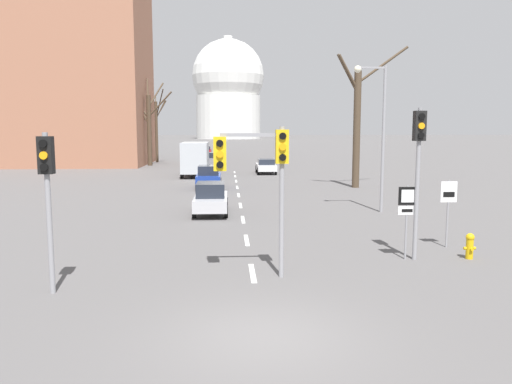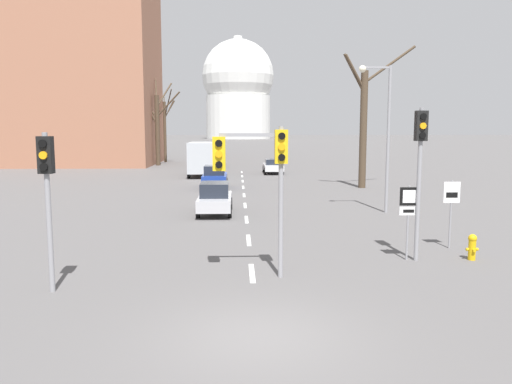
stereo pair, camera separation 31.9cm
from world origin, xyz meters
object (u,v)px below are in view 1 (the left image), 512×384
(sedan_near_left, at_px, (206,151))
(sedan_far_left, at_px, (266,166))
(route_sign_post, at_px, (407,209))
(sedan_near_right, at_px, (207,159))
(traffic_signal_centre_tall, at_px, (260,164))
(traffic_signal_near_right, at_px, (418,155))
(delivery_truck, at_px, (196,158))
(traffic_signal_near_left, at_px, (47,182))
(sedan_mid_centre, at_px, (211,198))
(sedan_far_right, at_px, (209,177))
(speed_limit_sign, at_px, (448,202))
(street_lamp_right, at_px, (378,123))
(fire_hydrant, at_px, (470,245))

(sedan_near_left, height_order, sedan_far_left, sedan_near_left)
(route_sign_post, xyz_separation_m, sedan_near_right, (-8.18, 42.23, -0.84))
(route_sign_post, bearing_deg, traffic_signal_centre_tall, -160.44)
(traffic_signal_near_right, xyz_separation_m, sedan_near_left, (-9.72, 68.22, -2.70))
(route_sign_post, distance_m, delivery_truck, 31.80)
(traffic_signal_near_left, height_order, delivery_truck, traffic_signal_near_left)
(route_sign_post, xyz_separation_m, sedan_near_left, (-9.44, 68.16, -0.90))
(traffic_signal_near_left, xyz_separation_m, sedan_mid_centre, (3.77, 12.30, -2.15))
(traffic_signal_centre_tall, bearing_deg, sedan_near_right, 94.16)
(delivery_truck, bearing_deg, sedan_near_right, 86.95)
(sedan_far_right, bearing_deg, speed_limit_sign, -63.83)
(street_lamp_right, bearing_deg, route_sign_post, -100.95)
(speed_limit_sign, bearing_deg, sedan_mid_centre, 138.49)
(traffic_signal_near_right, height_order, route_sign_post, traffic_signal_near_right)
(sedan_far_right, bearing_deg, sedan_near_right, 92.45)
(street_lamp_right, relative_size, sedan_mid_centre, 1.80)
(delivery_truck, bearing_deg, sedan_mid_centre, -84.44)
(sedan_far_right, bearing_deg, delivery_truck, 98.87)
(route_sign_post, xyz_separation_m, street_lamp_right, (1.83, 9.48, 2.92))
(traffic_signal_centre_tall, relative_size, sedan_far_right, 1.12)
(speed_limit_sign, distance_m, street_lamp_right, 8.42)
(sedan_near_right, xyz_separation_m, sedan_mid_centre, (1.44, -32.80, -0.04))
(traffic_signal_centre_tall, height_order, fire_hydrant, traffic_signal_centre_tall)
(street_lamp_right, xyz_separation_m, sedan_far_right, (-9.09, 11.19, -3.77))
(traffic_signal_near_left, bearing_deg, sedan_far_left, 76.74)
(fire_hydrant, distance_m, sedan_far_right, 22.77)
(route_sign_post, bearing_deg, traffic_signal_near_right, -12.32)
(sedan_mid_centre, relative_size, delivery_truck, 0.58)
(sedan_near_right, distance_m, sedan_mid_centre, 32.83)
(sedan_near_left, xyz_separation_m, delivery_truck, (0.63, -37.60, 0.92))
(sedan_near_right, bearing_deg, street_lamp_right, -73.00)
(route_sign_post, distance_m, sedan_near_left, 68.81)
(traffic_signal_centre_tall, bearing_deg, delivery_truck, 96.75)
(route_sign_post, bearing_deg, fire_hydrant, -1.90)
(fire_hydrant, height_order, sedan_far_right, sedan_far_right)
(sedan_mid_centre, height_order, delivery_truck, delivery_truck)
(traffic_signal_centre_tall, bearing_deg, sedan_near_left, 93.65)
(sedan_near_right, relative_size, sedan_far_left, 0.84)
(street_lamp_right, xyz_separation_m, delivery_truck, (-10.64, 21.08, -2.91))
(fire_hydrant, bearing_deg, street_lamp_right, 91.93)
(sedan_near_left, distance_m, sedan_far_left, 36.00)
(traffic_signal_near_right, relative_size, sedan_far_right, 1.27)
(route_sign_post, distance_m, sedan_far_right, 21.91)
(traffic_signal_near_left, bearing_deg, traffic_signal_centre_tall, 11.21)
(fire_hydrant, xyz_separation_m, delivery_truck, (-10.96, 30.63, 1.23))
(traffic_signal_near_left, xyz_separation_m, sedan_far_right, (3.26, 23.53, -2.12))
(speed_limit_sign, bearing_deg, street_lamp_right, 92.02)
(speed_limit_sign, distance_m, delivery_truck, 30.95)
(traffic_signal_near_right, bearing_deg, street_lamp_right, 80.79)
(traffic_signal_centre_tall, bearing_deg, sedan_far_left, 85.24)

